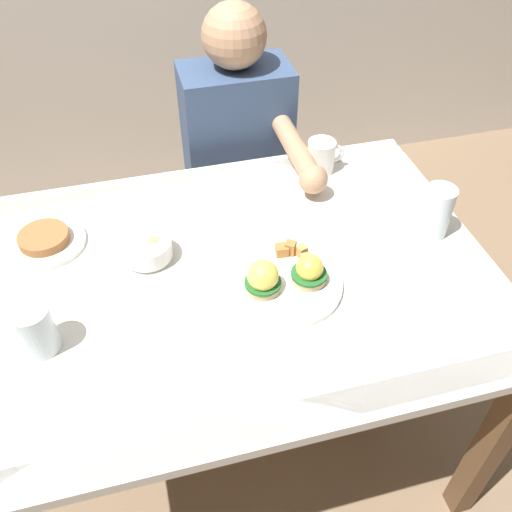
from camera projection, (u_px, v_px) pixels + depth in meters
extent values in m
plane|color=#7F664C|center=(246.00, 427.00, 1.83)|extent=(6.00, 6.00, 0.00)
cube|color=white|center=(243.00, 274.00, 1.33)|extent=(1.20, 0.90, 0.03)
cube|color=#3F7F51|center=(293.00, 416.00, 1.04)|extent=(1.20, 0.06, 0.00)
cube|color=#3F7F51|center=(210.00, 176.00, 1.60)|extent=(1.20, 0.06, 0.00)
cube|color=brown|center=(491.00, 445.00, 1.41)|extent=(0.06, 0.06, 0.71)
cube|color=brown|center=(49.00, 300.00, 1.77)|extent=(0.06, 0.06, 0.71)
cube|color=brown|center=(368.00, 241.00, 1.97)|extent=(0.06, 0.06, 0.71)
cylinder|color=white|center=(284.00, 283.00, 1.28)|extent=(0.27, 0.27, 0.01)
cylinder|color=tan|center=(263.00, 286.00, 1.25)|extent=(0.08, 0.08, 0.02)
cylinder|color=#236028|center=(263.00, 282.00, 1.25)|extent=(0.08, 0.08, 0.01)
sphere|color=#F7DB56|center=(263.00, 275.00, 1.23)|extent=(0.07, 0.07, 0.07)
cylinder|color=tan|center=(309.00, 277.00, 1.27)|extent=(0.08, 0.08, 0.02)
cylinder|color=#236028|center=(309.00, 274.00, 1.27)|extent=(0.08, 0.08, 0.01)
sphere|color=yellow|center=(310.00, 267.00, 1.25)|extent=(0.06, 0.06, 0.06)
cube|color=#AD7038|center=(290.00, 248.00, 1.33)|extent=(0.03, 0.03, 0.03)
cube|color=#AD7038|center=(282.00, 250.00, 1.33)|extent=(0.03, 0.03, 0.03)
cube|color=tan|center=(306.00, 260.00, 1.31)|extent=(0.02, 0.02, 0.03)
cube|color=tan|center=(301.00, 251.00, 1.33)|extent=(0.03, 0.03, 0.03)
cylinder|color=white|center=(149.00, 257.00, 1.35)|extent=(0.10, 0.10, 0.01)
cylinder|color=white|center=(147.00, 249.00, 1.33)|extent=(0.12, 0.12, 0.04)
cube|color=#F4DB66|center=(154.00, 242.00, 1.32)|extent=(0.03, 0.03, 0.02)
cube|color=#F4DB66|center=(152.00, 248.00, 1.34)|extent=(0.03, 0.03, 0.02)
cube|color=#F4A85B|center=(144.00, 257.00, 1.31)|extent=(0.04, 0.04, 0.03)
cube|color=#EA6B70|center=(149.00, 253.00, 1.32)|extent=(0.04, 0.04, 0.03)
cube|color=#EA6B70|center=(145.00, 250.00, 1.32)|extent=(0.03, 0.03, 0.02)
cube|color=#F4A85B|center=(152.00, 248.00, 1.33)|extent=(0.03, 0.03, 0.02)
cube|color=#EA6B70|center=(148.00, 245.00, 1.33)|extent=(0.03, 0.03, 0.03)
cylinder|color=white|center=(321.00, 156.00, 1.59)|extent=(0.08, 0.08, 0.09)
cylinder|color=black|center=(322.00, 144.00, 1.56)|extent=(0.07, 0.07, 0.01)
torus|color=white|center=(335.00, 154.00, 1.60)|extent=(0.06, 0.01, 0.06)
cube|color=silver|center=(252.00, 186.00, 1.56)|extent=(0.07, 0.11, 0.00)
cube|color=silver|center=(233.00, 175.00, 1.60)|extent=(0.04, 0.04, 0.00)
cylinder|color=silver|center=(36.00, 330.00, 1.12)|extent=(0.08, 0.08, 0.11)
cylinder|color=silver|center=(39.00, 337.00, 1.14)|extent=(0.07, 0.07, 0.06)
cylinder|color=silver|center=(436.00, 212.00, 1.37)|extent=(0.08, 0.08, 0.14)
cylinder|color=silver|center=(433.00, 223.00, 1.40)|extent=(0.07, 0.07, 0.06)
cylinder|color=white|center=(45.00, 243.00, 1.38)|extent=(0.20, 0.20, 0.01)
cylinder|color=#A36638|center=(44.00, 238.00, 1.37)|extent=(0.12, 0.12, 0.02)
cylinder|color=#33333D|center=(223.00, 268.00, 2.06)|extent=(0.11, 0.11, 0.45)
cylinder|color=#33333D|center=(269.00, 259.00, 2.09)|extent=(0.11, 0.11, 0.45)
cube|color=#384C70|center=(237.00, 140.00, 1.81)|extent=(0.34, 0.20, 0.50)
sphere|color=tan|center=(234.00, 36.00, 1.58)|extent=(0.19, 0.19, 0.19)
cylinder|color=tan|center=(296.00, 150.00, 1.59)|extent=(0.06, 0.30, 0.06)
sphere|color=tan|center=(313.00, 179.00, 1.49)|extent=(0.08, 0.08, 0.08)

